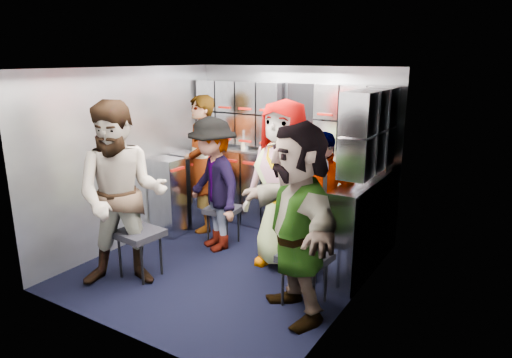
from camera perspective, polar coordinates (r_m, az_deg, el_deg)
The scene contains 29 objects.
floor at distance 5.09m, azimuth -3.44°, elevation -10.72°, with size 3.00×3.00×0.00m, color black.
wall_back at distance 5.98m, azimuth 4.67°, elevation 3.83°, with size 2.80×0.04×2.10m, color #979CA5.
wall_left at distance 5.63m, azimuth -15.38°, elevation 2.63°, with size 0.04×3.00×2.10m, color #979CA5.
wall_right at distance 4.11m, azimuth 12.55°, elevation -1.70°, with size 0.04×3.00×2.10m, color #979CA5.
ceiling at distance 4.58m, azimuth -3.86°, elevation 13.66°, with size 2.80×3.00×0.02m, color silver.
cart_bank_back at distance 5.94m, azimuth 3.63°, elevation -1.77°, with size 2.68×0.38×0.99m, color #9FA4AF.
cart_bank_left at distance 6.01m, azimuth -9.77°, elevation -1.74°, with size 0.38×0.76×0.99m, color #9FA4AF.
counter at distance 5.81m, azimuth 3.72°, elevation 3.15°, with size 2.68×0.42×0.03m, color #B1B3B8.
locker_bank_back at distance 5.78m, azimuth 4.08°, elevation 7.87°, with size 2.68×0.28×0.82m, color #9FA4AF.
locker_bank_right at distance 4.71m, azimuth 13.98°, elevation 5.83°, with size 0.28×1.00×0.82m, color #9FA4AF.
right_cabinet at distance 4.87m, azimuth 12.88°, elevation -5.90°, with size 0.28×1.20×1.00m, color #9FA4AF.
coffee_niche at distance 5.76m, azimuth 5.96°, elevation 7.59°, with size 0.46×0.16×0.84m, color black, non-canonical shape.
red_latch_strip at distance 5.67m, azimuth 2.75°, elevation 1.46°, with size 2.60×0.02×0.03m, color #A0130B.
jump_seat_near_left at distance 4.83m, azimuth -14.40°, elevation -6.89°, with size 0.46×0.44×0.50m.
jump_seat_mid_left at distance 5.53m, azimuth -4.15°, elevation -4.06°, with size 0.43×0.41×0.46m.
jump_seat_center at distance 5.14m, azimuth 4.29°, elevation -6.06°, with size 0.45×0.44×0.41m.
jump_seat_mid_right at distance 4.91m, azimuth 8.72°, elevation -7.37°, with size 0.34×0.32×0.40m.
jump_seat_near_right at distance 4.19m, azimuth 6.15°, elevation -10.04°, with size 0.45×0.43×0.49m.
attendant_standing at distance 5.89m, azimuth -6.86°, elevation 1.86°, with size 0.64×0.42×1.75m, color black.
attendant_arc_a at distance 4.56m, azimuth -16.40°, elevation -2.06°, with size 0.89×0.69×1.83m, color black.
attendant_arc_b at distance 5.28m, azimuth -5.37°, elevation -0.70°, with size 1.01×0.58×1.56m, color black.
attendant_arc_c at distance 4.82m, azimuth 3.43°, elevation -0.75°, with size 0.88×0.57×1.80m, color black.
attendant_arc_d at distance 4.61m, azimuth 8.04°, elevation -3.42°, with size 0.89×0.37×1.52m, color black.
attendant_arc_e at distance 3.88m, azimuth 5.16°, elevation -5.37°, with size 1.59×0.51×1.72m, color black.
bottle_left at distance 6.03m, azimuth -1.42°, elevation 4.99°, with size 0.07×0.07×0.25m, color white.
bottle_mid at distance 6.01m, azimuth -1.21°, elevation 5.02°, with size 0.06×0.06×0.26m, color white.
bottle_right at distance 5.33m, azimuth 13.55°, elevation 3.13°, with size 0.06×0.06×0.23m, color white.
cup_left at distance 6.04m, azimuth -1.56°, elevation 4.29°, with size 0.07×0.07×0.10m, color tan.
cup_right at distance 5.47m, azimuth 9.56°, elevation 2.97°, with size 0.08×0.08×0.11m, color tan.
Camera 1 is at (2.65, -3.74, 2.21)m, focal length 32.00 mm.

